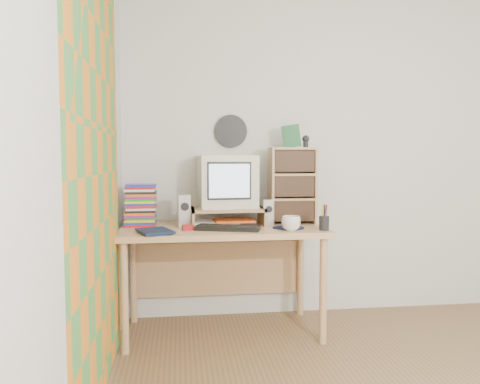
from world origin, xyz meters
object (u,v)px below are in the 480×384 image
object	(u,v)px
desk	(221,244)
dvd_stack	(141,205)
cd_rack	(292,185)
crt_monitor	(227,181)
keyboard	(228,228)
diary	(140,230)
mug	(291,223)

from	to	relation	value
desk	dvd_stack	xyz separation A→B (m)	(-0.56, 0.05, 0.28)
desk	cd_rack	bearing A→B (deg)	6.72
crt_monitor	keyboard	size ratio (longest dim) A/B	0.92
crt_monitor	cd_rack	world-z (taller)	cd_rack
desk	dvd_stack	bearing A→B (deg)	175.07
desk	diary	xyz separation A→B (m)	(-0.54, -0.31, 0.16)
keyboard	mug	bearing A→B (deg)	5.76
desk	dvd_stack	world-z (taller)	dvd_stack
desk	crt_monitor	distance (m)	0.45
dvd_stack	mug	world-z (taller)	dvd_stack
crt_monitor	cd_rack	distance (m)	0.48
dvd_stack	diary	world-z (taller)	dvd_stack
crt_monitor	mug	size ratio (longest dim) A/B	3.18
keyboard	dvd_stack	size ratio (longest dim) A/B	1.46
diary	crt_monitor	bearing A→B (deg)	14.32
keyboard	cd_rack	bearing A→B (deg)	46.43
keyboard	diary	bearing A→B (deg)	-152.91
desk	cd_rack	distance (m)	0.67
cd_rack	mug	bearing A→B (deg)	-104.10
cd_rack	mug	size ratio (longest dim) A/B	4.44
crt_monitor	diary	distance (m)	0.77
crt_monitor	keyboard	xyz separation A→B (m)	(-0.03, -0.30, -0.29)
dvd_stack	mug	bearing A→B (deg)	-19.65
dvd_stack	cd_rack	size ratio (longest dim) A/B	0.53
keyboard	dvd_stack	world-z (taller)	dvd_stack
crt_monitor	diary	world-z (taller)	crt_monitor
dvd_stack	cd_rack	world-z (taller)	cd_rack
diary	dvd_stack	bearing A→B (deg)	73.73
desk	cd_rack	world-z (taller)	cd_rack
mug	keyboard	bearing A→B (deg)	168.26
cd_rack	keyboard	bearing A→B (deg)	-150.56
crt_monitor	cd_rack	size ratio (longest dim) A/B	0.72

